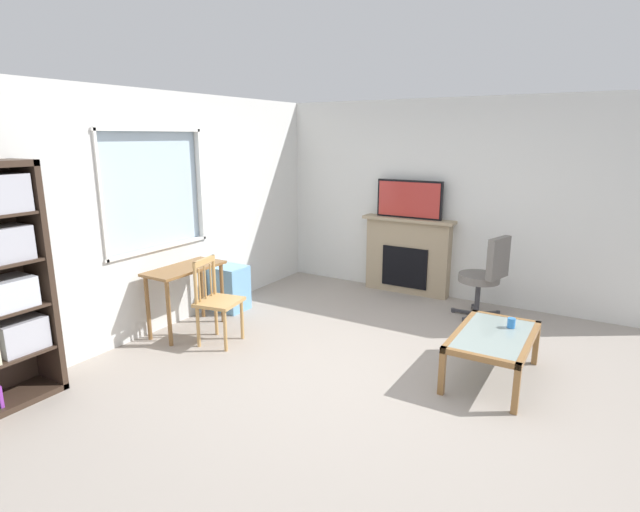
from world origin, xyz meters
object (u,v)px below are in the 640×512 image
(office_chair, at_px, (486,273))
(desk_under_window, at_px, (185,279))
(plastic_drawer_unit, at_px, (230,288))
(tv, at_px, (409,199))
(fireplace, at_px, (407,255))
(wooden_chair, at_px, (216,300))
(sippy_cup, at_px, (511,323))
(coffee_table, at_px, (494,340))

(office_chair, bearing_deg, desk_under_window, 127.46)
(plastic_drawer_unit, height_order, tv, tv)
(desk_under_window, relative_size, fireplace, 0.71)
(desk_under_window, distance_m, wooden_chair, 0.54)
(wooden_chair, xyz_separation_m, sippy_cup, (0.89, -2.75, 0.01))
(wooden_chair, relative_size, coffee_table, 0.84)
(desk_under_window, bearing_deg, sippy_cup, -76.07)
(fireplace, height_order, sippy_cup, fireplace)
(fireplace, xyz_separation_m, office_chair, (-0.48, -1.16, 0.03))
(desk_under_window, height_order, plastic_drawer_unit, desk_under_window)
(office_chair, relative_size, sippy_cup, 11.11)
(fireplace, xyz_separation_m, coffee_table, (-2.00, -1.59, -0.16))
(fireplace, relative_size, tv, 1.40)
(tv, xyz_separation_m, sippy_cup, (-1.75, -1.69, -0.83))
(plastic_drawer_unit, relative_size, fireplace, 0.44)
(fireplace, xyz_separation_m, tv, (-0.02, 0.00, 0.77))
(sippy_cup, bearing_deg, desk_under_window, 103.93)
(desk_under_window, xyz_separation_m, office_chair, (2.10, -2.74, -0.04))
(desk_under_window, distance_m, coffee_table, 3.23)
(plastic_drawer_unit, distance_m, sippy_cup, 3.32)
(wooden_chair, height_order, tv, tv)
(desk_under_window, xyz_separation_m, tv, (2.56, -1.58, 0.70))
(wooden_chair, bearing_deg, fireplace, -21.79)
(plastic_drawer_unit, xyz_separation_m, fireplace, (1.81, -1.63, 0.25))
(sippy_cup, bearing_deg, fireplace, 43.75)
(desk_under_window, xyz_separation_m, plastic_drawer_unit, (0.76, 0.05, -0.32))
(plastic_drawer_unit, bearing_deg, office_chair, -64.44)
(coffee_table, bearing_deg, wooden_chair, 103.94)
(desk_under_window, bearing_deg, tv, -31.63)
(wooden_chair, bearing_deg, tv, -21.93)
(fireplace, xyz_separation_m, sippy_cup, (-1.77, -1.69, -0.06))
(desk_under_window, xyz_separation_m, sippy_cup, (0.81, -3.27, -0.13))
(tv, bearing_deg, fireplace, -0.00)
(desk_under_window, relative_size, plastic_drawer_unit, 1.62)
(wooden_chair, relative_size, plastic_drawer_unit, 1.61)
(fireplace, bearing_deg, office_chair, -112.29)
(desk_under_window, height_order, wooden_chair, wooden_chair)
(wooden_chair, distance_m, plastic_drawer_unit, 1.03)
(wooden_chair, bearing_deg, coffee_table, -76.06)
(tv, xyz_separation_m, office_chair, (-0.46, -1.16, -0.75))
(wooden_chair, distance_m, fireplace, 2.86)
(desk_under_window, bearing_deg, plastic_drawer_unit, 3.74)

